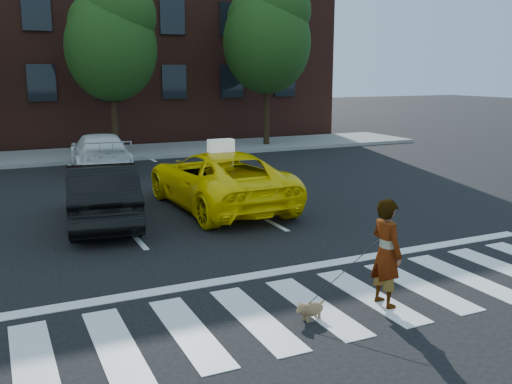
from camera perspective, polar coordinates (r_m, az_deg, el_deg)
ground at (r=8.84m, az=5.93°, el=-11.35°), size 120.00×120.00×0.00m
crosswalk at (r=8.84m, az=5.93°, el=-11.32°), size 13.00×2.40×0.01m
stop_line at (r=10.15m, az=1.24°, el=-8.13°), size 12.00×0.30×0.01m
sidewalk_far at (r=25.03m, az=-15.12°, el=3.71°), size 30.00×4.00×0.15m
building at (r=32.31m, az=-18.17°, el=15.85°), size 26.00×10.00×12.00m
tree_mid at (r=24.44m, az=-14.26°, el=14.81°), size 3.69×3.69×7.10m
tree_right at (r=26.73m, az=1.16°, el=15.77°), size 4.00×4.00×7.70m
taxi at (r=14.87m, az=-3.77°, el=1.29°), size 2.63×5.42×1.49m
black_sedan at (r=13.69m, az=-15.14°, el=-0.17°), size 2.07×4.48×1.42m
white_suv at (r=21.17m, az=-15.33°, el=3.89°), size 2.20×4.74×1.34m
woman at (r=8.80m, az=12.90°, el=-5.95°), size 0.41×0.62×1.66m
dog at (r=8.34m, az=5.40°, el=-11.59°), size 0.50×0.24×0.29m
taxi_sign at (r=14.55m, az=-3.53°, el=4.66°), size 0.66×0.30×0.32m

